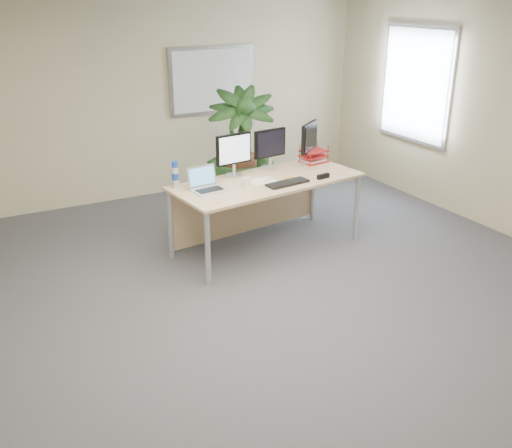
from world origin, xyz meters
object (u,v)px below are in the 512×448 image
desk (261,192)px  laptop (206,184)px  monitor_right (270,146)px  monitor_left (234,152)px  floor_plant (241,162)px

desk → laptop: size_ratio=6.08×
monitor_right → monitor_left: bearing=-171.5°
monitor_right → laptop: bearing=-159.8°
monitor_left → floor_plant: bearing=58.1°
desk → laptop: (-0.71, -0.11, 0.23)m
monitor_right → floor_plant: bearing=97.0°
laptop → desk: bearing=8.6°
monitor_left → desk: bearing=-34.5°
monitor_left → monitor_right: 0.50m
desk → monitor_right: size_ratio=4.77×
floor_plant → laptop: bearing=-132.6°
floor_plant → monitor_right: size_ratio=3.24×
desk → laptop: laptop is taller
monitor_left → laptop: bearing=-148.8°
desk → monitor_right: (0.25, 0.25, 0.44)m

